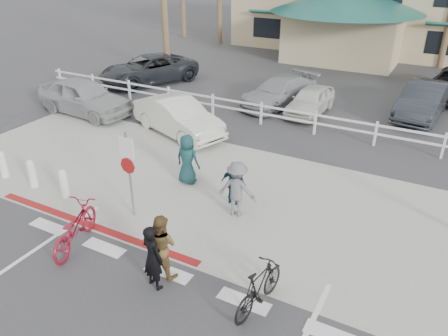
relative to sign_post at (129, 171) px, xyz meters
The scene contains 23 objects.
ground 3.50m from the sign_post, 43.73° to the right, with size 140.00×140.00×0.00m, color #333335.
sidewalk_plaza 3.56m from the sign_post, 45.00° to the left, with size 22.00×7.00×0.01m, color gray.
cross_street 6.86m from the sign_post, 69.94° to the left, with size 40.00×5.00×0.01m, color #333335.
parking_lot 16.03m from the sign_post, 81.72° to the left, with size 50.00×16.00×0.01m, color #333335.
curb_red 1.89m from the sign_post, 124.99° to the right, with size 7.00×0.25×0.02m, color maroon.
rail_fence 8.81m from the sign_post, 71.36° to the left, with size 29.40×0.16×1.00m, color silver, non-canonical shape.
sign_post is the anchor object (origin of this frame).
bollard_0 2.69m from the sign_post, behind, with size 0.26×0.26×0.95m, color silver, non-canonical shape.
bollard_1 4.03m from the sign_post, behind, with size 0.26×0.26×0.95m, color silver, non-canonical shape.
bollard_2 5.39m from the sign_post, behind, with size 0.26×0.26×0.95m, color silver, non-canonical shape.
bike_red 2.07m from the sign_post, 102.24° to the right, with size 0.74×2.12×1.12m, color maroon.
rider_red 3.17m from the sign_post, 42.63° to the right, with size 0.59×0.39×1.62m, color black.
bike_black 4.99m from the sign_post, 18.93° to the right, with size 0.50×1.78×1.07m, color black.
rider_black 2.84m from the sign_post, 37.18° to the right, with size 0.78×0.61×1.61m, color brown.
pedestrian_a 3.03m from the sign_post, 28.90° to the left, with size 1.08×0.62×1.68m, color slate.
pedestrian_child 3.05m from the sign_post, 40.57° to the left, with size 0.81×0.34×1.39m, color #0E2835.
pedestrian_b 2.50m from the sign_post, 82.48° to the left, with size 0.81×0.53×1.66m, color #14383A.
car_white_sedan 6.23m from the sign_post, 111.59° to the left, with size 1.55×4.45×1.47m, color beige.
car_red_compact 9.39m from the sign_post, 142.21° to the left, with size 1.91×4.76×1.62m, color #999A9D.
lot_car_0 13.71m from the sign_post, 125.13° to the left, with size 2.55×5.53×1.54m, color #202428.
lot_car_1 11.14m from the sign_post, 89.97° to the left, with size 1.86×4.59×1.33m, color gray.
lot_car_2 10.85m from the sign_post, 80.96° to the left, with size 1.45×3.60×1.23m, color silver.
lot_car_3 14.12m from the sign_post, 63.57° to the left, with size 1.63×4.67×1.54m, color #23272D.
Camera 1 is at (5.01, -5.92, 6.96)m, focal length 35.00 mm.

